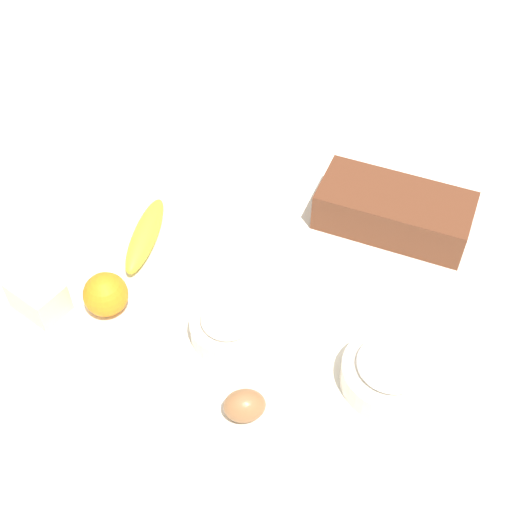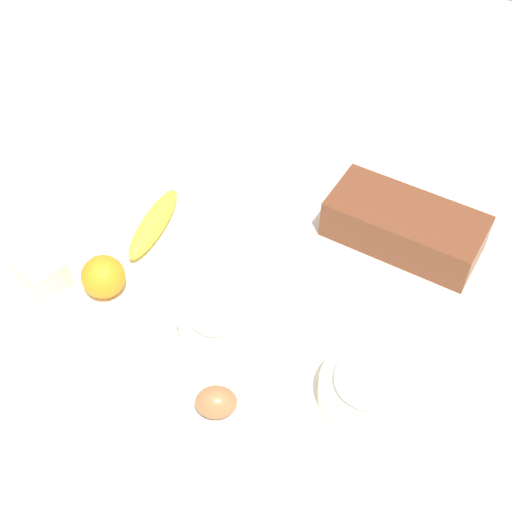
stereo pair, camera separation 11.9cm
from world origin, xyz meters
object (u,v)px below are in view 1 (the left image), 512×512
at_px(sugar_bowl, 389,371).
at_px(egg_near_butter, 245,406).
at_px(flour_bowl, 228,325).
at_px(orange_fruit, 106,294).
at_px(butter_block, 38,296).
at_px(banana, 145,235).
at_px(loaf_pan, 394,210).

distance_m(sugar_bowl, egg_near_butter, 0.23).
bearing_deg(flour_bowl, orange_fruit, -167.52).
relative_size(butter_block, egg_near_butter, 1.41).
bearing_deg(orange_fruit, flour_bowl, 12.48).
relative_size(orange_fruit, egg_near_butter, 1.18).
height_order(flour_bowl, banana, flour_bowl).
xyz_separation_m(banana, butter_block, (-0.07, -0.21, 0.01)).
bearing_deg(egg_near_butter, loaf_pan, 83.16).
height_order(orange_fruit, butter_block, orange_fruit).
distance_m(orange_fruit, egg_near_butter, 0.31).
relative_size(loaf_pan, flour_bowl, 2.34).
distance_m(loaf_pan, sugar_bowl, 0.35).
relative_size(loaf_pan, sugar_bowl, 1.99).
xyz_separation_m(banana, egg_near_butter, (0.33, -0.23, 0.01)).
xyz_separation_m(flour_bowl, butter_block, (-0.31, -0.10, 0.00)).
distance_m(flour_bowl, egg_near_butter, 0.15).
relative_size(loaf_pan, banana, 1.53).
distance_m(butter_block, egg_near_butter, 0.40).
bearing_deg(orange_fruit, banana, 100.55).
xyz_separation_m(sugar_bowl, butter_block, (-0.57, -0.13, -0.00)).
relative_size(flour_bowl, banana, 0.66).
height_order(flour_bowl, orange_fruit, orange_fruit).
xyz_separation_m(loaf_pan, butter_block, (-0.46, -0.46, -0.01)).
height_order(banana, egg_near_butter, egg_near_butter).
xyz_separation_m(sugar_bowl, egg_near_butter, (-0.17, -0.15, -0.01)).
distance_m(sugar_bowl, butter_block, 0.59).
bearing_deg(loaf_pan, orange_fruit, -136.50).
bearing_deg(butter_block, sugar_bowl, 13.06).
bearing_deg(sugar_bowl, loaf_pan, 108.94).
height_order(sugar_bowl, butter_block, sugar_bowl).
bearing_deg(butter_block, egg_near_butter, -2.53).
distance_m(flour_bowl, sugar_bowl, 0.27).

